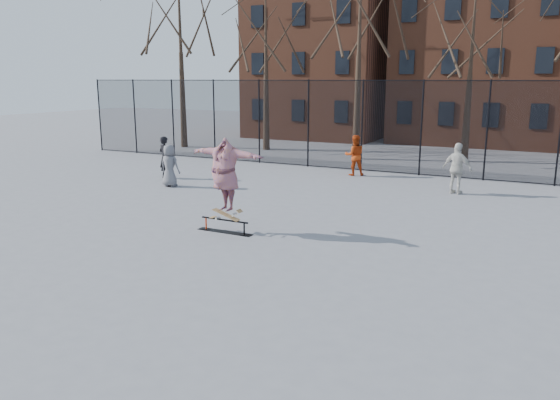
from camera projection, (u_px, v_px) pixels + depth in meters
The scene contains 11 objects.
ground at pixel (233, 258), 12.52m from camera, with size 100.00×100.00×0.00m, color slate.
skate_rail at pixel (225, 227), 14.61m from camera, with size 1.63×0.25×0.36m.
skateboard at pixel (226, 218), 14.53m from camera, with size 0.86×0.21×0.10m, color olive, non-canonical shape.
skater at pixel (225, 180), 14.31m from camera, with size 2.36×0.64×1.92m, color #3D327F.
bystander_grey at pixel (170, 166), 20.69m from camera, with size 0.79×0.51×1.61m, color slate.
bystander_black at pixel (165, 157), 22.43m from camera, with size 0.63×0.41×1.73m, color black.
bystander_red at pixel (355, 155), 23.09m from camera, with size 0.83×0.65×1.72m, color #B4380F.
bystander_white at pixel (457, 169), 19.32m from camera, with size 1.07×0.45×1.83m, color beige.
fence at pixel (393, 126), 23.36m from camera, with size 34.03×0.07×4.00m.
tree_row at pixel (417, 7), 25.92m from camera, with size 33.66×7.46×10.67m.
rowhouses at pixel (466, 45), 33.45m from camera, with size 29.00×7.00×13.00m.
Camera 1 is at (6.43, -10.11, 4.02)m, focal length 35.00 mm.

